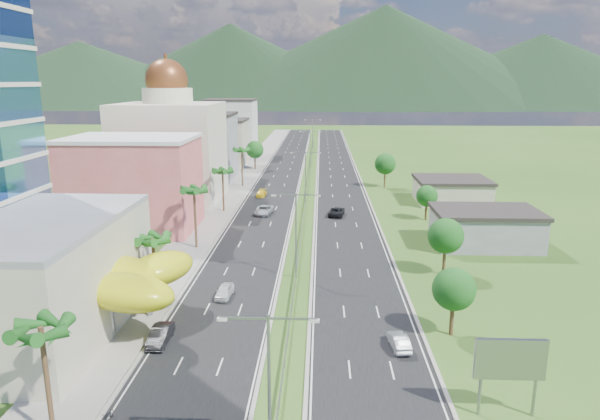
# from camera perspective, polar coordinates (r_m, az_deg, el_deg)

# --- Properties ---
(ground) EXTENTS (500.00, 500.00, 0.00)m
(ground) POSITION_cam_1_polar(r_m,az_deg,el_deg) (59.24, -0.88, -10.70)
(ground) COLOR #2D5119
(ground) RESTS_ON ground
(road_left) EXTENTS (11.00, 260.00, 0.04)m
(road_left) POSITION_cam_1_polar(r_m,az_deg,el_deg) (146.33, -1.91, 4.02)
(road_left) COLOR black
(road_left) RESTS_ON ground
(road_right) EXTENTS (11.00, 260.00, 0.04)m
(road_right) POSITION_cam_1_polar(r_m,az_deg,el_deg) (146.02, 3.98, 3.98)
(road_right) COLOR black
(road_right) RESTS_ON ground
(sidewalk_left) EXTENTS (7.00, 260.00, 0.12)m
(sidewalk_left) POSITION_cam_1_polar(r_m,az_deg,el_deg) (147.31, -5.61, 4.05)
(sidewalk_left) COLOR gray
(sidewalk_left) RESTS_ON ground
(median_guardrail) EXTENTS (0.10, 216.06, 0.76)m
(median_guardrail) POSITION_cam_1_polar(r_m,az_deg,el_deg) (128.15, 0.86, 2.93)
(median_guardrail) COLOR gray
(median_guardrail) RESTS_ON ground
(streetlight_median_a) EXTENTS (6.04, 0.25, 11.00)m
(streetlight_median_a) POSITION_cam_1_polar(r_m,az_deg,el_deg) (33.99, -3.32, -17.67)
(streetlight_median_a) COLOR gray
(streetlight_median_a) RESTS_ON ground
(streetlight_median_b) EXTENTS (6.04, 0.25, 11.00)m
(streetlight_median_b) POSITION_cam_1_polar(r_m,az_deg,el_deg) (66.36, -0.44, -1.80)
(streetlight_median_b) COLOR gray
(streetlight_median_b) RESTS_ON ground
(streetlight_median_c) EXTENTS (6.04, 0.25, 11.00)m
(streetlight_median_c) POSITION_cam_1_polar(r_m,az_deg,el_deg) (105.43, 0.58, 3.99)
(streetlight_median_c) COLOR gray
(streetlight_median_c) RESTS_ON ground
(streetlight_median_d) EXTENTS (6.04, 0.25, 11.00)m
(streetlight_median_d) POSITION_cam_1_polar(r_m,az_deg,el_deg) (149.97, 1.08, 6.86)
(streetlight_median_d) COLOR gray
(streetlight_median_d) RESTS_ON ground
(streetlight_median_e) EXTENTS (6.04, 0.25, 11.00)m
(streetlight_median_e) POSITION_cam_1_polar(r_m,az_deg,el_deg) (194.73, 1.36, 8.42)
(streetlight_median_e) COLOR gray
(streetlight_median_e) RESTS_ON ground
(lime_canopy) EXTENTS (18.00, 15.00, 7.40)m
(lime_canopy) POSITION_cam_1_polar(r_m,az_deg,el_deg) (58.27, -21.32, -6.80)
(lime_canopy) COLOR #C8C813
(lime_canopy) RESTS_ON ground
(pink_shophouse) EXTENTS (20.00, 15.00, 15.00)m
(pink_shophouse) POSITION_cam_1_polar(r_m,az_deg,el_deg) (92.88, -17.32, 2.52)
(pink_shophouse) COLOR #CA5752
(pink_shophouse) RESTS_ON ground
(domed_building) EXTENTS (20.00, 20.00, 28.70)m
(domed_building) POSITION_cam_1_polar(r_m,az_deg,el_deg) (113.98, -13.65, 6.67)
(domed_building) COLOR beige
(domed_building) RESTS_ON ground
(midrise_grey) EXTENTS (16.00, 15.00, 16.00)m
(midrise_grey) POSITION_cam_1_polar(r_m,az_deg,el_deg) (138.20, -10.38, 6.59)
(midrise_grey) COLOR gray
(midrise_grey) RESTS_ON ground
(midrise_beige) EXTENTS (16.00, 15.00, 13.00)m
(midrise_beige) POSITION_cam_1_polar(r_m,az_deg,el_deg) (159.77, -8.66, 7.04)
(midrise_beige) COLOR #B1AB92
(midrise_beige) RESTS_ON ground
(midrise_white) EXTENTS (16.00, 15.00, 18.00)m
(midrise_white) POSITION_cam_1_polar(r_m,az_deg,el_deg) (182.05, -7.34, 8.66)
(midrise_white) COLOR silver
(midrise_white) RESTS_ON ground
(billboard) EXTENTS (5.20, 0.35, 6.20)m
(billboard) POSITION_cam_1_polar(r_m,az_deg,el_deg) (43.40, 21.51, -14.80)
(billboard) COLOR gray
(billboard) RESTS_ON ground
(shed_near) EXTENTS (15.00, 10.00, 5.00)m
(shed_near) POSITION_cam_1_polar(r_m,az_deg,el_deg) (85.61, 19.14, -1.97)
(shed_near) COLOR gray
(shed_near) RESTS_ON ground
(shed_far) EXTENTS (14.00, 12.00, 4.40)m
(shed_far) POSITION_cam_1_polar(r_m,az_deg,el_deg) (114.37, 15.86, 1.91)
(shed_far) COLOR #B1AB92
(shed_far) RESTS_ON ground
(palm_tree_a) EXTENTS (3.60, 3.60, 9.10)m
(palm_tree_a) POSITION_cam_1_polar(r_m,az_deg,el_deg) (40.35, -25.88, -11.77)
(palm_tree_a) COLOR #47301C
(palm_tree_a) RESTS_ON ground
(palm_tree_b) EXTENTS (3.60, 3.60, 8.10)m
(palm_tree_b) POSITION_cam_1_polar(r_m,az_deg,el_deg) (61.38, -15.43, -3.29)
(palm_tree_b) COLOR #47301C
(palm_tree_b) RESTS_ON ground
(palm_tree_c) EXTENTS (3.60, 3.60, 9.60)m
(palm_tree_c) POSITION_cam_1_polar(r_m,az_deg,el_deg) (79.73, -11.23, 1.86)
(palm_tree_c) COLOR #47301C
(palm_tree_c) RESTS_ON ground
(palm_tree_d) EXTENTS (3.60, 3.60, 8.60)m
(palm_tree_d) POSITION_cam_1_polar(r_m,az_deg,el_deg) (102.02, -8.26, 3.97)
(palm_tree_d) COLOR #47301C
(palm_tree_d) RESTS_ON ground
(palm_tree_e) EXTENTS (3.60, 3.60, 9.40)m
(palm_tree_e) POSITION_cam_1_polar(r_m,az_deg,el_deg) (126.30, -6.24, 6.22)
(palm_tree_e) COLOR #47301C
(palm_tree_e) RESTS_ON ground
(leafy_tree_lfar) EXTENTS (4.90, 4.90, 8.05)m
(leafy_tree_lfar) POSITION_cam_1_polar(r_m,az_deg,el_deg) (151.22, -4.84, 6.43)
(leafy_tree_lfar) COLOR #47301C
(leafy_tree_lfar) RESTS_ON ground
(leafy_tree_ra) EXTENTS (4.20, 4.20, 6.90)m
(leafy_tree_ra) POSITION_cam_1_polar(r_m,az_deg,el_deg) (54.27, 16.10, -8.13)
(leafy_tree_ra) COLOR #47301C
(leafy_tree_ra) RESTS_ON ground
(leafy_tree_rb) EXTENTS (4.55, 4.55, 7.47)m
(leafy_tree_rb) POSITION_cam_1_polar(r_m,az_deg,el_deg) (70.48, 15.28, -2.69)
(leafy_tree_rb) COLOR #47301C
(leafy_tree_rb) RESTS_ON ground
(leafy_tree_rc) EXTENTS (3.85, 3.85, 6.33)m
(leafy_tree_rc) POSITION_cam_1_polar(r_m,az_deg,el_deg) (97.87, 13.39, 1.44)
(leafy_tree_rc) COLOR #47301C
(leafy_tree_rc) RESTS_ON ground
(leafy_tree_rd) EXTENTS (4.90, 4.90, 8.05)m
(leafy_tree_rd) POSITION_cam_1_polar(r_m,az_deg,el_deg) (126.22, 9.07, 4.88)
(leafy_tree_rd) COLOR #47301C
(leafy_tree_rd) RESTS_ON ground
(mountain_ridge) EXTENTS (860.00, 140.00, 90.00)m
(mountain_ridge) POSITION_cam_1_polar(r_m,az_deg,el_deg) (507.70, 8.84, 10.71)
(mountain_ridge) COLOR black
(mountain_ridge) RESTS_ON ground
(car_white_near_left) EXTENTS (1.93, 4.23, 1.41)m
(car_white_near_left) POSITION_cam_1_polar(r_m,az_deg,el_deg) (63.00, -8.07, -8.57)
(car_white_near_left) COLOR white
(car_white_near_left) RESTS_ON road_left
(car_dark_left) EXTENTS (1.69, 4.75, 1.56)m
(car_dark_left) POSITION_cam_1_polar(r_m,az_deg,el_deg) (53.93, -14.67, -12.78)
(car_dark_left) COLOR black
(car_dark_left) RESTS_ON road_left
(car_silver_mid_left) EXTENTS (3.47, 6.08, 1.60)m
(car_silver_mid_left) POSITION_cam_1_polar(r_m,az_deg,el_deg) (100.11, -3.84, -0.02)
(car_silver_mid_left) COLOR #B4B8BC
(car_silver_mid_left) RESTS_ON road_left
(car_yellow_far_left) EXTENTS (2.13, 4.70, 1.33)m
(car_yellow_far_left) POSITION_cam_1_polar(r_m,az_deg,el_deg) (115.88, -4.13, 1.79)
(car_yellow_far_left) COLOR yellow
(car_yellow_far_left) RESTS_ON road_left
(car_silver_right) EXTENTS (1.93, 4.30, 1.37)m
(car_silver_right) POSITION_cam_1_polar(r_m,az_deg,el_deg) (52.19, 10.50, -13.59)
(car_silver_right) COLOR #B1B5B9
(car_silver_right) RESTS_ON road_right
(car_dark_far_right) EXTENTS (3.47, 6.04, 1.59)m
(car_dark_far_right) POSITION_cam_1_polar(r_m,az_deg,el_deg) (99.25, 3.91, -0.14)
(car_dark_far_right) COLOR black
(car_dark_far_right) RESTS_ON road_right
(motorcycle) EXTENTS (0.72, 2.06, 1.30)m
(motorcycle) POSITION_cam_1_polar(r_m,az_deg,el_deg) (43.98, -19.75, -19.88)
(motorcycle) COLOR black
(motorcycle) RESTS_ON road_left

